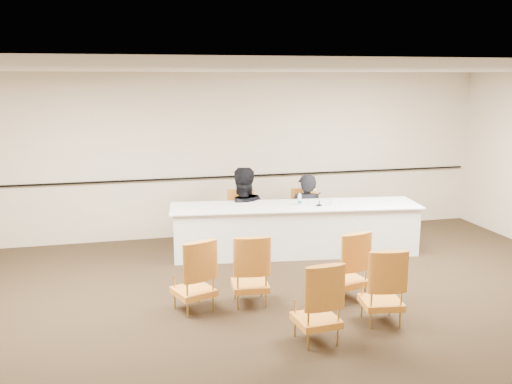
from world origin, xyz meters
TOP-DOWN VIEW (x-y plane):
  - floor at (0.00, 0.00)m, footprint 10.00×10.00m
  - ceiling at (0.00, 0.00)m, footprint 10.00×10.00m
  - wall_back at (0.00, 4.00)m, footprint 10.00×0.04m
  - wall_rail at (0.00, 3.96)m, footprint 9.80×0.04m
  - panel_table at (0.89, 2.53)m, footprint 4.21×1.46m
  - panelist_main at (1.27, 3.09)m, footprint 0.68×0.50m
  - panelist_main_chair at (1.27, 3.09)m, footprint 0.56×0.56m
  - panelist_second at (0.13, 3.23)m, footprint 0.99×0.80m
  - panelist_second_chair at (0.13, 3.23)m, footprint 0.56×0.56m
  - papers at (1.44, 2.42)m, footprint 0.34×0.28m
  - microphone at (1.25, 2.39)m, footprint 0.14×0.21m
  - water_bottle at (0.95, 2.50)m, footprint 0.08×0.08m
  - drinking_glass at (1.01, 2.49)m, footprint 0.08×0.08m
  - coffee_cup at (1.46, 2.36)m, footprint 0.08×0.08m
  - aud_chair_front_left at (-1.09, 0.57)m, footprint 0.64×0.64m
  - aud_chair_front_mid at (-0.35, 0.60)m, footprint 0.55×0.55m
  - aud_chair_front_right at (0.93, 0.46)m, footprint 0.61×0.61m
  - aud_chair_back_mid at (0.12, -0.63)m, footprint 0.55×0.55m
  - aud_chair_back_right at (1.05, -0.33)m, footprint 0.56×0.56m

SIDE VIEW (x-z plane):
  - floor at x=0.00m, z-range 0.00..0.00m
  - panelist_main at x=1.27m, z-range -0.48..1.25m
  - panelist_second at x=0.13m, z-range -0.56..1.38m
  - panel_table at x=0.89m, z-range 0.00..0.83m
  - panelist_main_chair at x=1.27m, z-range 0.00..0.95m
  - panelist_second_chair at x=0.13m, z-range 0.00..0.95m
  - aud_chair_front_left at x=-1.09m, z-range 0.00..0.95m
  - aud_chair_front_mid at x=-0.35m, z-range 0.00..0.95m
  - aud_chair_front_right at x=0.93m, z-range 0.00..0.95m
  - aud_chair_back_mid at x=0.12m, z-range 0.00..0.95m
  - aud_chair_back_right at x=1.05m, z-range 0.00..0.95m
  - papers at x=1.44m, z-range 0.83..0.83m
  - drinking_glass at x=1.01m, z-range 0.83..0.93m
  - coffee_cup at x=1.46m, z-range 0.83..0.95m
  - water_bottle at x=0.95m, z-range 0.83..1.03m
  - microphone at x=1.25m, z-range 0.83..1.09m
  - wall_rail at x=0.00m, z-range 1.09..1.11m
  - wall_back at x=0.00m, z-range 0.00..3.00m
  - ceiling at x=0.00m, z-range 3.00..3.00m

